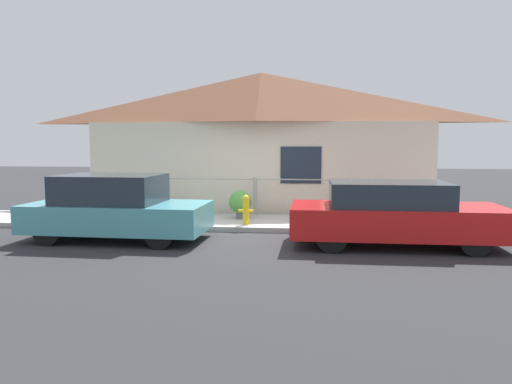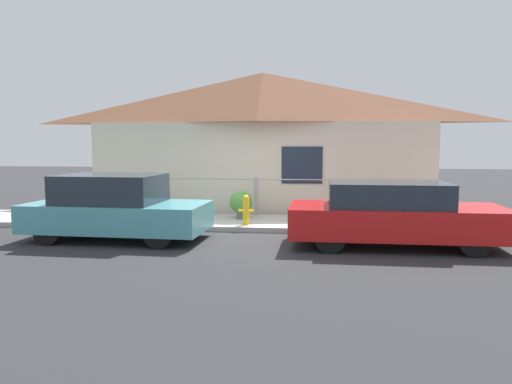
{
  "view_description": "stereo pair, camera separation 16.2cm",
  "coord_description": "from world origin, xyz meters",
  "px_view_note": "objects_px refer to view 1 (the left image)",
  "views": [
    {
      "loc": [
        1.48,
        -11.09,
        2.02
      ],
      "look_at": [
        0.21,
        0.3,
        0.9
      ],
      "focal_mm": 35.0,
      "sensor_mm": 36.0,
      "label": 1
    },
    {
      "loc": [
        1.64,
        -11.07,
        2.02
      ],
      "look_at": [
        0.21,
        0.3,
        0.9
      ],
      "focal_mm": 35.0,
      "sensor_mm": 36.0,
      "label": 2
    }
  ],
  "objects_px": {
    "fire_hydrant": "(246,209)",
    "potted_plant_near_hydrant": "(240,203)",
    "car_right": "(394,214)",
    "car_left": "(116,208)"
  },
  "relations": [
    {
      "from": "car_left",
      "to": "car_right",
      "type": "height_order",
      "value": "car_left"
    },
    {
      "from": "car_right",
      "to": "fire_hydrant",
      "type": "bearing_deg",
      "value": 153.84
    },
    {
      "from": "car_right",
      "to": "fire_hydrant",
      "type": "height_order",
      "value": "car_right"
    },
    {
      "from": "car_right",
      "to": "potted_plant_near_hydrant",
      "type": "height_order",
      "value": "car_right"
    },
    {
      "from": "fire_hydrant",
      "to": "potted_plant_near_hydrant",
      "type": "distance_m",
      "value": 0.91
    },
    {
      "from": "car_left",
      "to": "fire_hydrant",
      "type": "distance_m",
      "value": 2.99
    },
    {
      "from": "car_left",
      "to": "potted_plant_near_hydrant",
      "type": "bearing_deg",
      "value": 48.8
    },
    {
      "from": "car_right",
      "to": "potted_plant_near_hydrant",
      "type": "distance_m",
      "value": 4.19
    },
    {
      "from": "potted_plant_near_hydrant",
      "to": "fire_hydrant",
      "type": "bearing_deg",
      "value": -73.53
    },
    {
      "from": "car_right",
      "to": "fire_hydrant",
      "type": "xyz_separation_m",
      "value": [
        -3.15,
        1.57,
        -0.16
      ]
    }
  ]
}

